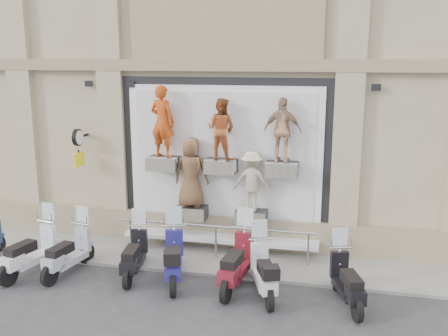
{
  "coord_description": "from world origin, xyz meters",
  "views": [
    {
      "loc": [
        2.8,
        -9.52,
        5.07
      ],
      "look_at": [
        0.23,
        1.9,
        2.44
      ],
      "focal_mm": 40.0,
      "sensor_mm": 36.0,
      "label": 1
    }
  ],
  "objects_px": {
    "scooter_c": "(68,244)",
    "clock_sign_bracket": "(78,143)",
    "guard_rail": "(216,243)",
    "scooter_d": "(134,246)",
    "scooter_f": "(237,252)",
    "scooter_g": "(264,262)",
    "scooter_h": "(348,272)",
    "scooter_b": "(30,242)",
    "scooter_e": "(173,249)"
  },
  "relations": [
    {
      "from": "clock_sign_bracket",
      "to": "scooter_d",
      "type": "bearing_deg",
      "value": -38.46
    },
    {
      "from": "scooter_c",
      "to": "scooter_g",
      "type": "height_order",
      "value": "scooter_g"
    },
    {
      "from": "scooter_c",
      "to": "clock_sign_bracket",
      "type": "bearing_deg",
      "value": 117.44
    },
    {
      "from": "guard_rail",
      "to": "scooter_f",
      "type": "relative_size",
      "value": 2.46
    },
    {
      "from": "clock_sign_bracket",
      "to": "scooter_c",
      "type": "distance_m",
      "value": 2.96
    },
    {
      "from": "scooter_f",
      "to": "scooter_e",
      "type": "bearing_deg",
      "value": -173.2
    },
    {
      "from": "scooter_d",
      "to": "scooter_f",
      "type": "height_order",
      "value": "scooter_f"
    },
    {
      "from": "scooter_b",
      "to": "scooter_f",
      "type": "distance_m",
      "value": 4.9
    },
    {
      "from": "guard_rail",
      "to": "scooter_g",
      "type": "xyz_separation_m",
      "value": [
        1.45,
        -1.62,
        0.29
      ]
    },
    {
      "from": "guard_rail",
      "to": "scooter_b",
      "type": "height_order",
      "value": "scooter_b"
    },
    {
      "from": "scooter_e",
      "to": "scooter_b",
      "type": "bearing_deg",
      "value": 169.0
    },
    {
      "from": "scooter_g",
      "to": "scooter_h",
      "type": "height_order",
      "value": "scooter_g"
    },
    {
      "from": "scooter_b",
      "to": "clock_sign_bracket",
      "type": "bearing_deg",
      "value": 97.8
    },
    {
      "from": "guard_rail",
      "to": "scooter_g",
      "type": "relative_size",
      "value": 2.71
    },
    {
      "from": "clock_sign_bracket",
      "to": "scooter_d",
      "type": "xyz_separation_m",
      "value": [
        2.25,
        -1.79,
        -2.06
      ]
    },
    {
      "from": "scooter_f",
      "to": "scooter_h",
      "type": "height_order",
      "value": "scooter_f"
    },
    {
      "from": "scooter_b",
      "to": "scooter_h",
      "type": "relative_size",
      "value": 1.08
    },
    {
      "from": "guard_rail",
      "to": "clock_sign_bracket",
      "type": "relative_size",
      "value": 4.96
    },
    {
      "from": "scooter_c",
      "to": "scooter_d",
      "type": "xyz_separation_m",
      "value": [
        1.57,
        0.24,
        -0.02
      ]
    },
    {
      "from": "clock_sign_bracket",
      "to": "scooter_d",
      "type": "height_order",
      "value": "clock_sign_bracket"
    },
    {
      "from": "scooter_b",
      "to": "scooter_c",
      "type": "bearing_deg",
      "value": 24.97
    },
    {
      "from": "clock_sign_bracket",
      "to": "scooter_h",
      "type": "xyz_separation_m",
      "value": [
        7.09,
        -2.14,
        -2.06
      ]
    },
    {
      "from": "scooter_e",
      "to": "scooter_c",
      "type": "bearing_deg",
      "value": 166.59
    },
    {
      "from": "scooter_h",
      "to": "scooter_c",
      "type": "bearing_deg",
      "value": 161.62
    },
    {
      "from": "scooter_b",
      "to": "scooter_e",
      "type": "height_order",
      "value": "scooter_e"
    },
    {
      "from": "scooter_e",
      "to": "scooter_f",
      "type": "distance_m",
      "value": 1.45
    },
    {
      "from": "clock_sign_bracket",
      "to": "scooter_c",
      "type": "height_order",
      "value": "clock_sign_bracket"
    },
    {
      "from": "guard_rail",
      "to": "scooter_d",
      "type": "xyz_separation_m",
      "value": [
        -1.65,
        -1.32,
        0.27
      ]
    },
    {
      "from": "clock_sign_bracket",
      "to": "scooter_f",
      "type": "bearing_deg",
      "value": -21.51
    },
    {
      "from": "scooter_b",
      "to": "scooter_d",
      "type": "xyz_separation_m",
      "value": [
        2.43,
        0.43,
        -0.06
      ]
    },
    {
      "from": "scooter_d",
      "to": "scooter_g",
      "type": "height_order",
      "value": "scooter_g"
    },
    {
      "from": "guard_rail",
      "to": "scooter_c",
      "type": "relative_size",
      "value": 2.72
    },
    {
      "from": "scooter_h",
      "to": "scooter_f",
      "type": "bearing_deg",
      "value": 155.86
    },
    {
      "from": "scooter_c",
      "to": "scooter_g",
      "type": "xyz_separation_m",
      "value": [
        4.67,
        -0.06,
        0.0
      ]
    },
    {
      "from": "scooter_c",
      "to": "scooter_h",
      "type": "height_order",
      "value": "scooter_c"
    },
    {
      "from": "scooter_d",
      "to": "scooter_h",
      "type": "distance_m",
      "value": 4.86
    },
    {
      "from": "scooter_h",
      "to": "guard_rail",
      "type": "bearing_deg",
      "value": 134.99
    },
    {
      "from": "guard_rail",
      "to": "scooter_d",
      "type": "relative_size",
      "value": 2.78
    },
    {
      "from": "scooter_d",
      "to": "scooter_g",
      "type": "distance_m",
      "value": 3.11
    },
    {
      "from": "scooter_b",
      "to": "scooter_f",
      "type": "xyz_separation_m",
      "value": [
        4.88,
        0.36,
        0.04
      ]
    },
    {
      "from": "scooter_f",
      "to": "scooter_h",
      "type": "bearing_deg",
      "value": -1.16
    },
    {
      "from": "scooter_e",
      "to": "scooter_g",
      "type": "xyz_separation_m",
      "value": [
        2.1,
        -0.2,
        -0.05
      ]
    },
    {
      "from": "guard_rail",
      "to": "scooter_c",
      "type": "distance_m",
      "value": 3.59
    },
    {
      "from": "scooter_d",
      "to": "scooter_b",
      "type": "bearing_deg",
      "value": -178.5
    },
    {
      "from": "clock_sign_bracket",
      "to": "guard_rail",
      "type": "bearing_deg",
      "value": -6.84
    },
    {
      "from": "clock_sign_bracket",
      "to": "scooter_c",
      "type": "bearing_deg",
      "value": -71.36
    },
    {
      "from": "scooter_d",
      "to": "scooter_g",
      "type": "relative_size",
      "value": 0.98
    },
    {
      "from": "scooter_c",
      "to": "scooter_f",
      "type": "distance_m",
      "value": 4.03
    },
    {
      "from": "scooter_d",
      "to": "scooter_e",
      "type": "bearing_deg",
      "value": -14.26
    },
    {
      "from": "scooter_g",
      "to": "guard_rail",
      "type": "bearing_deg",
      "value": 113.18
    }
  ]
}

